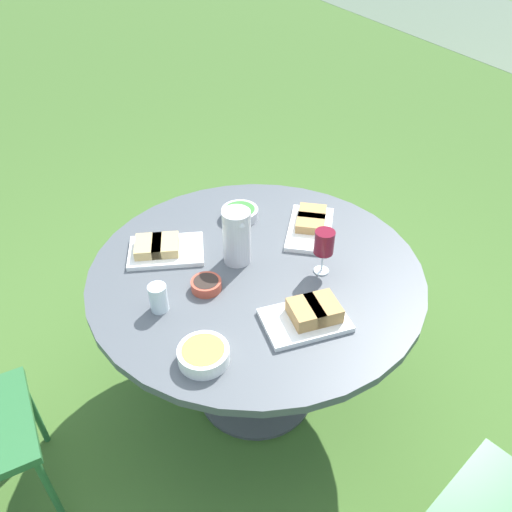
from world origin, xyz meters
name	(u,v)px	position (x,y,z in m)	size (l,w,h in m)	color
ground_plane	(256,389)	(0.00, 0.00, 0.00)	(40.00, 40.00, 0.00)	#446B2B
dining_table	(256,290)	(0.00, 0.00, 0.66)	(1.33, 1.33, 0.78)	#4C4C51
water_pitcher	(237,237)	(-0.08, -0.05, 0.89)	(0.12, 0.11, 0.23)	silver
wine_glass	(324,243)	(0.12, 0.23, 0.91)	(0.08, 0.08, 0.19)	silver
platter_bread_main	(311,224)	(-0.15, 0.33, 0.80)	(0.38, 0.34, 0.06)	white
platter_charcuterie	(310,315)	(0.35, 0.05, 0.81)	(0.22, 0.31, 0.07)	white
platter_sandwich_side	(162,248)	(-0.25, -0.31, 0.80)	(0.30, 0.35, 0.06)	white
bowl_fries	(204,354)	(0.36, -0.35, 0.80)	(0.17, 0.17, 0.05)	white
bowl_salad	(240,213)	(-0.36, 0.08, 0.80)	(0.17, 0.17, 0.05)	silver
bowl_olives	(206,284)	(0.04, -0.22, 0.80)	(0.12, 0.12, 0.04)	#B74733
cup_water_near	(158,298)	(0.07, -0.41, 0.83)	(0.07, 0.07, 0.11)	silver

